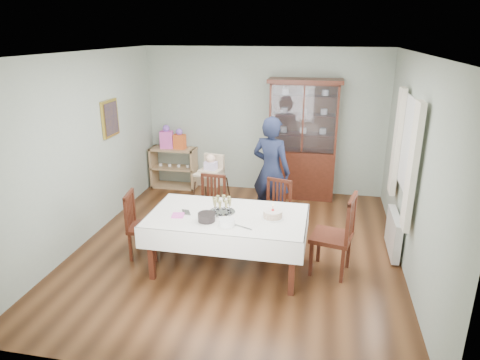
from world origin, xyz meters
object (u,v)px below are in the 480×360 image
(sideboard, at_px, (174,168))
(birthday_cake, at_px, (273,214))
(chair_end_right, at_px, (332,250))
(woman, at_px, (271,171))
(chair_far_right, at_px, (274,223))
(gift_bag_orange, at_px, (180,140))
(chair_end_left, at_px, (144,237))
(champagne_tray, at_px, (222,208))
(high_chair, at_px, (211,191))
(dining_table, at_px, (228,241))
(china_cabinet, at_px, (303,138))
(chair_far_left, at_px, (210,218))
(gift_bag_pink, at_px, (167,138))

(sideboard, distance_m, birthday_cake, 3.66)
(chair_end_right, bearing_deg, woman, -132.03)
(chair_end_right, bearing_deg, chair_far_right, -119.68)
(chair_end_right, bearing_deg, gift_bag_orange, -119.44)
(chair_end_left, height_order, champagne_tray, champagne_tray)
(chair_end_right, height_order, high_chair, chair_end_right)
(chair_far_right, relative_size, chair_end_left, 0.98)
(chair_end_left, relative_size, champagne_tray, 2.73)
(dining_table, height_order, chair_end_left, chair_end_left)
(china_cabinet, xyz_separation_m, high_chair, (-1.42, -1.16, -0.71))
(chair_far_left, relative_size, birthday_cake, 3.32)
(birthday_cake, bearing_deg, high_chair, 126.99)
(chair_far_left, height_order, gift_bag_orange, gift_bag_orange)
(woman, xyz_separation_m, gift_bag_orange, (-1.94, 1.25, 0.10))
(chair_end_left, relative_size, gift_bag_pink, 2.02)
(chair_end_left, relative_size, woman, 0.53)
(dining_table, distance_m, gift_bag_orange, 3.28)
(chair_far_left, distance_m, woman, 1.21)
(dining_table, relative_size, chair_far_left, 2.20)
(champagne_tray, bearing_deg, china_cabinet, 72.94)
(china_cabinet, xyz_separation_m, gift_bag_orange, (-2.35, 0.00, -0.15))
(china_cabinet, relative_size, chair_end_right, 2.03)
(chair_end_left, height_order, chair_end_right, chair_end_right)
(china_cabinet, height_order, sideboard, china_cabinet)
(high_chair, distance_m, birthday_cake, 2.08)
(dining_table, distance_m, woman, 1.66)
(chair_end_right, relative_size, gift_bag_orange, 2.70)
(woman, relative_size, gift_bag_pink, 3.82)
(champagne_tray, bearing_deg, birthday_cake, -3.49)
(high_chair, bearing_deg, china_cabinet, 51.20)
(chair_far_right, distance_m, gift_bag_orange, 2.89)
(dining_table, bearing_deg, champagne_tray, 147.26)
(chair_far_left, height_order, woman, woman)
(woman, xyz_separation_m, high_chair, (-1.01, 0.09, -0.46))
(chair_far_right, xyz_separation_m, woman, (-0.14, 0.62, 0.60))
(dining_table, xyz_separation_m, champagne_tray, (-0.08, 0.05, 0.44))
(chair_end_right, distance_m, woman, 1.79)
(sideboard, xyz_separation_m, champagne_tray, (1.66, -2.77, 0.42))
(dining_table, bearing_deg, chair_end_left, 174.88)
(chair_end_left, bearing_deg, china_cabinet, -44.83)
(chair_end_left, xyz_separation_m, gift_bag_pink, (-0.64, 2.70, 0.73))
(birthday_cake, bearing_deg, woman, 98.19)
(woman, distance_m, gift_bag_pink, 2.54)
(chair_end_left, distance_m, birthday_cake, 1.86)
(chair_far_right, relative_size, gift_bag_pink, 1.98)
(chair_far_right, height_order, chair_end_right, chair_end_right)
(chair_far_left, height_order, chair_far_right, chair_far_left)
(chair_far_right, distance_m, champagne_tray, 1.19)
(chair_end_right, xyz_separation_m, woman, (-0.98, 1.39, 0.55))
(chair_far_right, distance_m, birthday_cake, 1.07)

